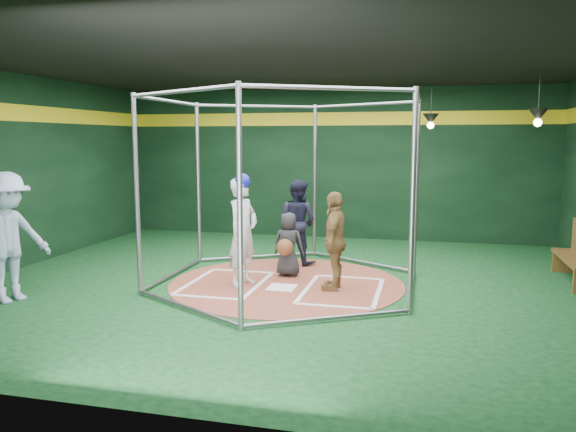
# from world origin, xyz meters

# --- Properties ---
(room_shell) EXTENTS (10.10, 9.10, 3.53)m
(room_shell) POSITION_xyz_m (0.00, 0.01, 1.75)
(room_shell) COLOR #0B3414
(room_shell) RESTS_ON ground
(clay_disc) EXTENTS (3.80, 3.80, 0.01)m
(clay_disc) POSITION_xyz_m (0.00, 0.00, 0.01)
(clay_disc) COLOR brown
(clay_disc) RESTS_ON ground
(home_plate) EXTENTS (0.43, 0.43, 0.01)m
(home_plate) POSITION_xyz_m (0.00, -0.30, 0.02)
(home_plate) COLOR white
(home_plate) RESTS_ON clay_disc
(batter_box_left) EXTENTS (1.17, 1.77, 0.01)m
(batter_box_left) POSITION_xyz_m (-0.95, -0.25, 0.02)
(batter_box_left) COLOR white
(batter_box_left) RESTS_ON clay_disc
(batter_box_right) EXTENTS (1.17, 1.77, 0.01)m
(batter_box_right) POSITION_xyz_m (0.95, -0.25, 0.02)
(batter_box_right) COLOR white
(batter_box_right) RESTS_ON clay_disc
(batting_cage) EXTENTS (4.05, 4.67, 3.00)m
(batting_cage) POSITION_xyz_m (-0.00, -0.00, 1.50)
(batting_cage) COLOR gray
(batting_cage) RESTS_ON ground
(pendant_lamp_near) EXTENTS (0.34, 0.34, 0.90)m
(pendant_lamp_near) POSITION_xyz_m (2.20, 3.60, 2.74)
(pendant_lamp_near) COLOR black
(pendant_lamp_near) RESTS_ON room_shell
(pendant_lamp_far) EXTENTS (0.34, 0.34, 0.90)m
(pendant_lamp_far) POSITION_xyz_m (4.00, 2.00, 2.74)
(pendant_lamp_far) COLOR black
(pendant_lamp_far) RESTS_ON room_shell
(batter_figure) EXTENTS (0.58, 0.72, 1.79)m
(batter_figure) POSITION_xyz_m (-0.65, -0.25, 0.90)
(batter_figure) COLOR #B9B9C0
(batter_figure) RESTS_ON clay_disc
(visitor_leopard) EXTENTS (0.39, 0.90, 1.53)m
(visitor_leopard) POSITION_xyz_m (0.81, -0.16, 0.78)
(visitor_leopard) COLOR tan
(visitor_leopard) RESTS_ON clay_disc
(catcher_figure) EXTENTS (0.55, 0.58, 1.09)m
(catcher_figure) POSITION_xyz_m (-0.09, 0.48, 0.56)
(catcher_figure) COLOR black
(catcher_figure) RESTS_ON clay_disc
(umpire) EXTENTS (0.93, 0.84, 1.58)m
(umpire) POSITION_xyz_m (-0.16, 1.49, 0.80)
(umpire) COLOR black
(umpire) RESTS_ON clay_disc
(bystander_blue) EXTENTS (1.10, 1.38, 1.88)m
(bystander_blue) POSITION_xyz_m (-3.64, -1.91, 0.94)
(bystander_blue) COLOR #95A6C5
(bystander_blue) RESTS_ON ground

